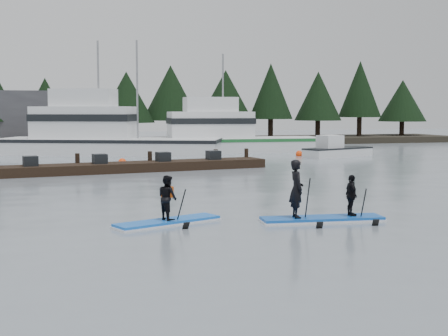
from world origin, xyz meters
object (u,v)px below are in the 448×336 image
object	(u,v)px
fishing_boat_medium	(227,144)
paddleboard_solo	(168,208)
paddleboard_duo	(319,201)
fishing_boat_large	(103,145)
floating_dock	(137,167)

from	to	relation	value
fishing_boat_medium	paddleboard_solo	xyz separation A→B (m)	(-10.69, -29.23, -0.13)
fishing_boat_medium	paddleboard_duo	distance (m)	30.74
fishing_boat_large	paddleboard_duo	size ratio (longest dim) A/B	4.53
fishing_boat_large	fishing_boat_medium	size ratio (longest dim) A/B	1.15
fishing_boat_large	fishing_boat_medium	bearing A→B (deg)	21.29
paddleboard_solo	fishing_boat_medium	bearing A→B (deg)	48.87
fishing_boat_medium	paddleboard_solo	distance (m)	31.13
floating_dock	paddleboard_solo	xyz separation A→B (m)	(-1.55, -15.81, 0.23)
floating_dock	fishing_boat_medium	bearing A→B (deg)	47.77
fishing_boat_large	fishing_boat_medium	world-z (taller)	fishing_boat_large
floating_dock	paddleboard_duo	distance (m)	16.91
floating_dock	paddleboard_duo	xyz separation A→B (m)	(2.83, -16.66, 0.35)
floating_dock	paddleboard_solo	world-z (taller)	paddleboard_solo
fishing_boat_large	fishing_boat_medium	xyz separation A→B (m)	(9.51, -0.27, -0.09)
floating_dock	paddleboard_duo	size ratio (longest dim) A/B	3.96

